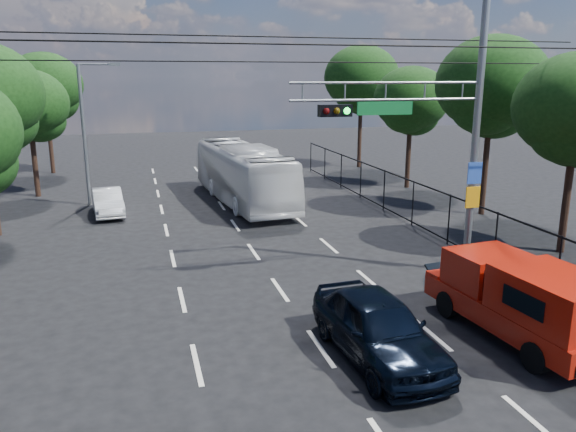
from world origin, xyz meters
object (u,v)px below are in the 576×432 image
object	(u,v)px
signal_mast	(443,116)
red_pickup	(521,298)
white_van	(108,202)
navy_hatchback	(378,327)
white_bus	(243,173)

from	to	relation	value
signal_mast	red_pickup	xyz separation A→B (m)	(-0.28, -4.74, -4.17)
white_van	red_pickup	bearing A→B (deg)	-63.41
signal_mast	navy_hatchback	bearing A→B (deg)	-130.92
signal_mast	red_pickup	bearing A→B (deg)	-93.33
red_pickup	navy_hatchback	size ratio (longest dim) A/B	1.22
white_bus	white_van	xyz separation A→B (m)	(-6.76, -1.04, -0.90)
red_pickup	white_van	xyz separation A→B (m)	(-10.51, 16.33, -0.46)
white_van	signal_mast	bearing A→B (deg)	-53.24
signal_mast	white_van	distance (m)	16.50
red_pickup	white_bus	distance (m)	17.78
white_van	navy_hatchback	bearing A→B (deg)	-74.17
signal_mast	navy_hatchback	world-z (taller)	signal_mast
red_pickup	white_bus	size ratio (longest dim) A/B	0.51
white_bus	white_van	distance (m)	6.89
white_van	white_bus	bearing A→B (deg)	2.57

